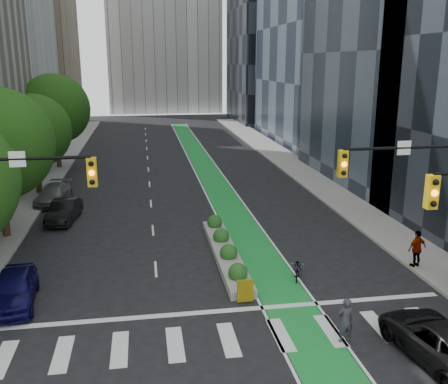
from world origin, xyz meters
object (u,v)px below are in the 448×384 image
object	(u,v)px
parked_car_left_far	(53,194)
parked_car_left_near	(14,289)
median_planter	(225,250)
parked_car_right	(439,340)
bicycle	(298,268)
pedestrian_far	(417,249)
cyclist	(345,320)
parked_car_left_mid	(64,211)

from	to	relation	value
parked_car_left_far	parked_car_left_near	bearing A→B (deg)	-79.29
median_planter	parked_car_right	xyz separation A→B (m)	(5.80, -10.38, 0.32)
bicycle	parked_car_left_far	world-z (taller)	parked_car_left_far
pedestrian_far	cyclist	bearing A→B (deg)	28.21
parked_car_left_mid	parked_car_right	distance (m)	23.58
median_planter	pedestrian_far	xyz separation A→B (m)	(9.12, -3.09, 0.71)
parked_car_left_near	median_planter	bearing A→B (deg)	15.85
median_planter	parked_car_left_near	bearing A→B (deg)	-158.38
bicycle	cyclist	xyz separation A→B (m)	(0.00, -5.74, 0.41)
median_planter	parked_car_left_near	size ratio (longest dim) A/B	2.38
parked_car_left_far	pedestrian_far	distance (m)	25.07
bicycle	parked_car_left_near	xyz separation A→B (m)	(-12.72, -0.74, 0.28)
bicycle	parked_car_left_near	size ratio (longest dim) A/B	0.41
median_planter	parked_car_left_far	size ratio (longest dim) A/B	2.21
parked_car_left_mid	parked_car_left_far	distance (m)	4.74
median_planter	pedestrian_far	bearing A→B (deg)	-18.74
median_planter	cyclist	distance (m)	9.36
median_planter	parked_car_right	distance (m)	11.89
parked_car_left_mid	pedestrian_far	xyz separation A→B (m)	(18.43, -10.82, 0.38)
median_planter	bicycle	size ratio (longest dim) A/B	5.87
parked_car_left_far	median_planter	bearing A→B (deg)	-41.63
parked_car_left_near	pedestrian_far	size ratio (longest dim) A/B	2.31
parked_car_right	cyclist	bearing A→B (deg)	-35.59
median_planter	parked_car_right	size ratio (longest dim) A/B	2.05
parked_car_left_mid	pedestrian_far	world-z (taller)	pedestrian_far
parked_car_right	parked_car_left_near	bearing A→B (deg)	-29.85
cyclist	parked_car_left_near	xyz separation A→B (m)	(-12.72, 5.00, -0.14)
parked_car_right	pedestrian_far	bearing A→B (deg)	-121.57
cyclist	parked_car_left_near	bearing A→B (deg)	-24.43
parked_car_left_near	pedestrian_far	bearing A→B (deg)	-3.46
bicycle	parked_car_left_near	world-z (taller)	parked_car_left_near
cyclist	parked_car_left_near	distance (m)	13.67
cyclist	parked_car_left_mid	world-z (taller)	cyclist
median_planter	parked_car_right	bearing A→B (deg)	-60.79
parked_car_left_near	parked_car_left_mid	distance (m)	11.58
bicycle	parked_car_right	bearing A→B (deg)	-49.27
parked_car_left_mid	pedestrian_far	distance (m)	21.37
bicycle	parked_car_left_mid	size ratio (longest dim) A/B	0.41
bicycle	pedestrian_far	bearing A→B (deg)	19.79
parked_car_left_mid	pedestrian_far	size ratio (longest dim) A/B	2.27
bicycle	parked_car_right	world-z (taller)	parked_car_right
parked_car_left_near	parked_car_right	world-z (taller)	parked_car_left_near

